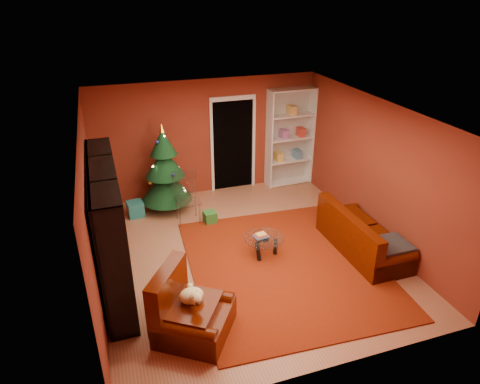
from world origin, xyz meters
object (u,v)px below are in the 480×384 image
object	(u,v)px
acrylic_chair	(187,201)
christmas_tree	(165,169)
gift_box_red	(178,194)
sofa	(364,231)
media_unit	(110,228)
dog	(191,296)
armchair	(194,310)
coffee_table	(264,246)
gift_box_teal	(136,209)
gift_box_green	(210,217)
rug	(285,265)
white_bookshelf	(290,138)

from	to	relation	value
acrylic_chair	christmas_tree	bearing A→B (deg)	114.48
gift_box_red	sofa	distance (m)	4.23
media_unit	dog	bearing A→B (deg)	-57.46
christmas_tree	armchair	xyz separation A→B (m)	(-0.26, -3.77, -0.53)
dog	coffee_table	bearing A→B (deg)	-15.27
gift_box_teal	gift_box_green	distance (m)	1.60
sofa	gift_box_red	bearing A→B (deg)	40.77
rug	coffee_table	xyz separation A→B (m)	(-0.23, 0.43, 0.18)
christmas_tree	dog	bearing A→B (deg)	-94.22
rug	armchair	size ratio (longest dim) A/B	3.62
gift_box_green	gift_box_red	size ratio (longest dim) A/B	1.11
gift_box_green	armchair	bearing A→B (deg)	-108.52
media_unit	dog	world-z (taller)	media_unit
rug	sofa	size ratio (longest dim) A/B	1.96
coffee_table	media_unit	bearing A→B (deg)	179.29
sofa	gift_box_green	bearing A→B (deg)	51.27
white_bookshelf	acrylic_chair	distance (m)	3.01
white_bookshelf	coffee_table	world-z (taller)	white_bookshelf
sofa	coffee_table	distance (m)	1.81
media_unit	coffee_table	xyz separation A→B (m)	(2.54, -0.03, -0.83)
christmas_tree	white_bookshelf	world-z (taller)	white_bookshelf
rug	coffee_table	world-z (taller)	coffee_table
white_bookshelf	gift_box_green	bearing A→B (deg)	-152.56
gift_box_green	gift_box_red	xyz separation A→B (m)	(-0.42, 1.30, -0.01)
gift_box_teal	media_unit	bearing A→B (deg)	-103.44
gift_box_teal	acrylic_chair	world-z (taller)	acrylic_chair
media_unit	acrylic_chair	distance (m)	2.25
christmas_tree	dog	xyz separation A→B (m)	(-0.27, -3.70, -0.33)
gift_box_green	christmas_tree	bearing A→B (deg)	129.54
armchair	coffee_table	xyz separation A→B (m)	(1.59, 1.47, -0.21)
dog	gift_box_red	bearing A→B (deg)	25.90
gift_box_green	sofa	size ratio (longest dim) A/B	0.13
acrylic_chair	dog	bearing A→B (deg)	-99.94
white_bookshelf	coffee_table	distance (m)	3.34
sofa	gift_box_teal	bearing A→B (deg)	54.64
armchair	dog	distance (m)	0.21
gift_box_green	dog	bearing A→B (deg)	-109.19
gift_box_green	acrylic_chair	xyz separation A→B (m)	(-0.41, 0.17, 0.35)
dog	sofa	size ratio (longest dim) A/B	0.21
gift_box_green	media_unit	bearing A→B (deg)	-143.88
rug	media_unit	xyz separation A→B (m)	(-2.78, 0.46, 1.01)
christmas_tree	gift_box_green	size ratio (longest dim) A/B	7.91
gift_box_red	christmas_tree	bearing A→B (deg)	-123.84
rug	media_unit	bearing A→B (deg)	170.62
gift_box_teal	acrylic_chair	distance (m)	1.20
white_bookshelf	coffee_table	xyz separation A→B (m)	(-1.68, -2.72, -0.96)
rug	gift_box_red	distance (m)	3.41
gift_box_green	white_bookshelf	world-z (taller)	white_bookshelf
media_unit	white_bookshelf	bearing A→B (deg)	31.75
rug	christmas_tree	bearing A→B (deg)	119.86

